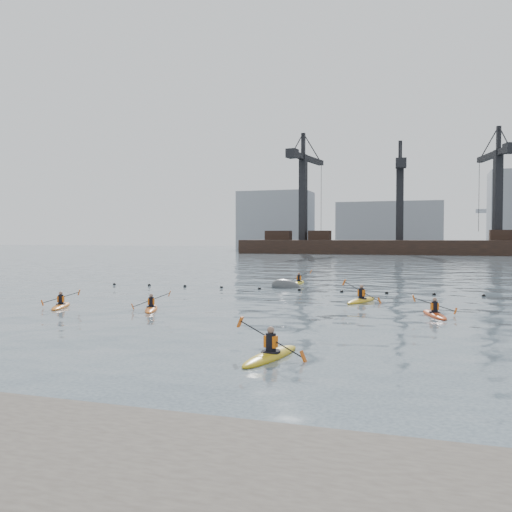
{
  "coord_description": "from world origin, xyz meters",
  "views": [
    {
      "loc": [
        6.8,
        -14.59,
        3.77
      ],
      "look_at": [
        -1.75,
        11.77,
        2.8
      ],
      "focal_mm": 38.0,
      "sensor_mm": 36.0,
      "label": 1
    }
  ],
  "objects_px": {
    "kayaker_4": "(435,314)",
    "mooring_buoy": "(287,287)",
    "kayaker_1": "(271,354)",
    "kayaker_5": "(299,282)",
    "kayaker_2": "(61,305)",
    "kayaker_3": "(361,300)",
    "kayaker_0": "(151,308)"
  },
  "relations": [
    {
      "from": "kayaker_3",
      "to": "mooring_buoy",
      "type": "relative_size",
      "value": 1.51
    },
    {
      "from": "kayaker_0",
      "to": "kayaker_3",
      "type": "distance_m",
      "value": 12.13
    },
    {
      "from": "kayaker_3",
      "to": "kayaker_5",
      "type": "bearing_deg",
      "value": 137.57
    },
    {
      "from": "kayaker_1",
      "to": "mooring_buoy",
      "type": "bearing_deg",
      "value": 114.05
    },
    {
      "from": "kayaker_3",
      "to": "mooring_buoy",
      "type": "height_order",
      "value": "kayaker_3"
    },
    {
      "from": "kayaker_3",
      "to": "kayaker_2",
      "type": "bearing_deg",
      "value": -135.89
    },
    {
      "from": "kayaker_3",
      "to": "kayaker_4",
      "type": "relative_size",
      "value": 1.12
    },
    {
      "from": "kayaker_0",
      "to": "kayaker_1",
      "type": "xyz_separation_m",
      "value": [
        9.05,
        -8.78,
        0.02
      ]
    },
    {
      "from": "kayaker_1",
      "to": "kayaker_5",
      "type": "relative_size",
      "value": 1.13
    },
    {
      "from": "kayaker_3",
      "to": "mooring_buoy",
      "type": "xyz_separation_m",
      "value": [
        -6.43,
        7.34,
        -0.11
      ]
    },
    {
      "from": "kayaker_2",
      "to": "kayaker_4",
      "type": "distance_m",
      "value": 19.32
    },
    {
      "from": "kayaker_1",
      "to": "kayaker_5",
      "type": "xyz_separation_m",
      "value": [
        -5.51,
        26.81,
        -0.01
      ]
    },
    {
      "from": "kayaker_4",
      "to": "mooring_buoy",
      "type": "relative_size",
      "value": 1.35
    },
    {
      "from": "kayaker_4",
      "to": "mooring_buoy",
      "type": "height_order",
      "value": "kayaker_4"
    },
    {
      "from": "kayaker_2",
      "to": "mooring_buoy",
      "type": "xyz_separation_m",
      "value": [
        8.64,
        14.87,
        -0.09
      ]
    },
    {
      "from": "kayaker_5",
      "to": "mooring_buoy",
      "type": "bearing_deg",
      "value": -93.05
    },
    {
      "from": "kayaker_2",
      "to": "mooring_buoy",
      "type": "height_order",
      "value": "kayaker_2"
    },
    {
      "from": "kayaker_1",
      "to": "kayaker_3",
      "type": "bearing_deg",
      "value": 97.31
    },
    {
      "from": "kayaker_4",
      "to": "kayaker_0",
      "type": "bearing_deg",
      "value": -7.49
    },
    {
      "from": "kayaker_2",
      "to": "kayaker_3",
      "type": "height_order",
      "value": "kayaker_3"
    },
    {
      "from": "kayaker_3",
      "to": "mooring_buoy",
      "type": "bearing_deg",
      "value": 148.8
    },
    {
      "from": "kayaker_2",
      "to": "kayaker_4",
      "type": "xyz_separation_m",
      "value": [
        19.11,
        2.85,
        0.0
      ]
    },
    {
      "from": "kayaker_4",
      "to": "kayaker_5",
      "type": "height_order",
      "value": "kayaker_5"
    },
    {
      "from": "kayaker_0",
      "to": "kayaker_4",
      "type": "bearing_deg",
      "value": -14.72
    },
    {
      "from": "kayaker_2",
      "to": "kayaker_3",
      "type": "xyz_separation_m",
      "value": [
        15.08,
        7.53,
        0.02
      ]
    },
    {
      "from": "kayaker_1",
      "to": "kayaker_4",
      "type": "xyz_separation_m",
      "value": [
        4.92,
        11.06,
        -0.01
      ]
    },
    {
      "from": "kayaker_1",
      "to": "kayaker_0",
      "type": "bearing_deg",
      "value": 146.41
    },
    {
      "from": "kayaker_1",
      "to": "mooring_buoy",
      "type": "relative_size",
      "value": 1.5
    },
    {
      "from": "kayaker_4",
      "to": "kayaker_3",
      "type": "bearing_deg",
      "value": -66.01
    },
    {
      "from": "kayaker_1",
      "to": "kayaker_2",
      "type": "bearing_deg",
      "value": 160.48
    },
    {
      "from": "kayaker_3",
      "to": "kayaker_5",
      "type": "height_order",
      "value": "kayaker_3"
    },
    {
      "from": "mooring_buoy",
      "to": "kayaker_4",
      "type": "bearing_deg",
      "value": -48.94
    }
  ]
}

